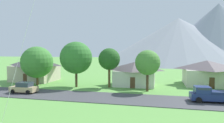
% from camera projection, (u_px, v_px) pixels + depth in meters
% --- Properties ---
extents(road_strip, '(160.00, 6.55, 0.08)m').
position_uv_depth(road_strip, '(127.00, 99.00, 27.83)').
color(road_strip, '#424247').
rests_on(road_strip, ground).
extents(mountain_central_ridge, '(73.75, 73.75, 33.03)m').
position_uv_depth(mountain_central_ridge, '(218.00, 33.00, 110.05)').
color(mountain_central_ridge, gray).
rests_on(mountain_central_ridge, ground).
extents(mountain_far_west_ridge, '(88.63, 88.63, 25.61)m').
position_uv_depth(mountain_far_west_ridge, '(178.00, 40.00, 114.51)').
color(mountain_far_west_ridge, '#8E939E').
rests_on(mountain_far_west_ridge, ground).
extents(house_leftmost, '(8.26, 6.49, 4.61)m').
position_uv_depth(house_leftmost, '(135.00, 73.00, 38.67)').
color(house_leftmost, silver).
rests_on(house_leftmost, ground).
extents(house_left_center, '(9.60, 7.61, 5.39)m').
position_uv_depth(house_left_center, '(35.00, 68.00, 44.75)').
color(house_left_center, beige).
rests_on(house_left_center, ground).
extents(house_rightmost, '(9.20, 8.61, 4.89)m').
position_uv_depth(house_rightmost, '(207.00, 72.00, 39.25)').
color(house_rightmost, beige).
rests_on(house_rightmost, ground).
extents(tree_near_left, '(6.16, 6.16, 7.64)m').
position_uv_depth(tree_near_left, '(37.00, 62.00, 38.68)').
color(tree_near_left, brown).
rests_on(tree_near_left, ground).
extents(tree_center, '(6.00, 6.00, 8.49)m').
position_uv_depth(tree_center, '(76.00, 58.00, 36.84)').
color(tree_center, '#4C3823').
rests_on(tree_center, ground).
extents(tree_right_of_center, '(4.02, 4.02, 7.27)m').
position_uv_depth(tree_right_of_center, '(109.00, 59.00, 36.48)').
color(tree_right_of_center, brown).
rests_on(tree_right_of_center, ground).
extents(tree_near_right, '(4.18, 4.18, 6.92)m').
position_uv_depth(tree_near_right, '(148.00, 63.00, 32.88)').
color(tree_near_right, '#4C3823').
rests_on(tree_near_right, ground).
extents(parked_car_tan_west_end, '(4.25, 2.18, 1.68)m').
position_uv_depth(parked_car_tan_west_end, '(24.00, 88.00, 31.66)').
color(parked_car_tan_west_end, tan).
rests_on(parked_car_tan_west_end, road_strip).
extents(pickup_truck_navy_west_side, '(5.26, 2.45, 1.99)m').
position_uv_depth(pickup_truck_navy_west_side, '(210.00, 94.00, 26.02)').
color(pickup_truck_navy_west_side, navy).
rests_on(pickup_truck_navy_west_side, road_strip).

